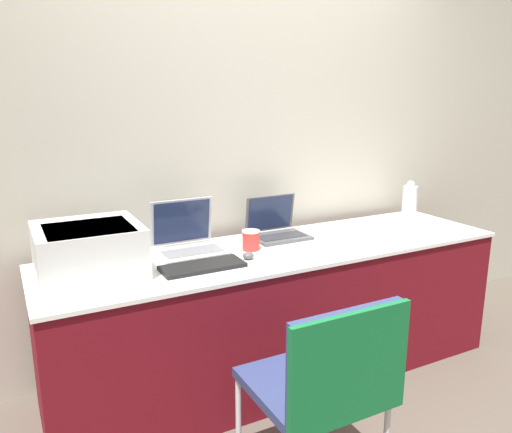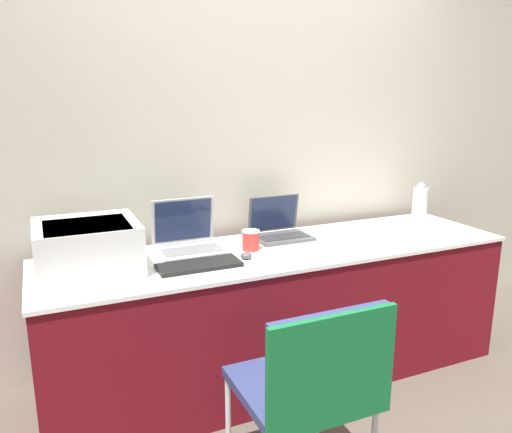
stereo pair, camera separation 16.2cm
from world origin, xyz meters
The scene contains 11 objects.
ground_plane centered at (0.00, 0.00, 0.00)m, with size 14.00×14.00×0.00m, color brown.
wall_back centered at (0.00, 0.78, 1.30)m, with size 8.00×0.05×2.60m.
table centered at (0.00, 0.33, 0.38)m, with size 2.54×0.68×0.75m.
printer centered at (-0.99, 0.38, 0.88)m, with size 0.46×0.43×0.23m.
laptop_left centered at (-0.47, 0.49, 0.81)m, with size 0.34×0.29×0.26m.
laptop_right centered at (0.08, 0.52, 0.80)m, with size 0.31×0.26×0.23m.
external_keyboard centered at (-0.50, 0.21, 0.76)m, with size 0.40×0.16×0.02m.
coffee_cup centered at (-0.17, 0.37, 0.81)m, with size 0.09×0.09×0.11m.
mouse centered at (-0.25, 0.23, 0.77)m, with size 0.06×0.05×0.04m.
metal_pitcher centered at (1.13, 0.56, 0.86)m, with size 0.10×0.10×0.24m.
chair centered at (-0.31, -0.54, 0.53)m, with size 0.50×0.48×0.84m.
Camera 1 is at (-1.31, -1.88, 1.55)m, focal length 35.00 mm.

